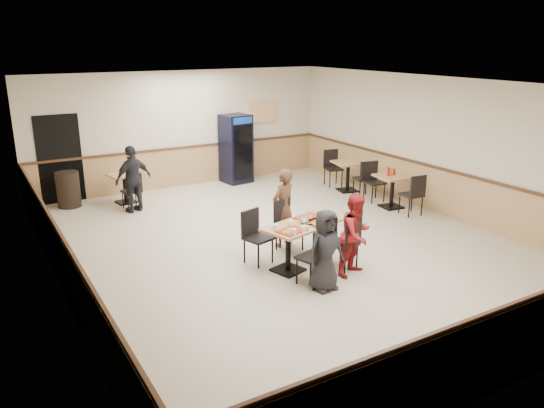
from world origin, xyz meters
TOP-DOWN VIEW (x-y plane):
  - ground at (0.00, 0.00)m, footprint 10.00×10.00m
  - room_shell at (1.78, 2.55)m, footprint 10.00×10.00m
  - main_table at (-0.24, -1.00)m, footprint 1.55×1.06m
  - main_chairs at (-0.28, -1.02)m, footprint 1.66×1.94m
  - diner_woman_left at (-0.44, -1.95)m, footprint 0.65×0.43m
  - diner_woman_right at (0.34, -1.73)m, footprint 0.79×0.70m
  - diner_man_opposite at (-0.03, -0.05)m, footprint 0.63×0.51m
  - lone_diner at (-1.84, 3.41)m, footprint 0.96×0.62m
  - tabletop_clutter at (-0.22, -1.06)m, footprint 1.27×0.87m
  - side_table_near at (3.38, 0.69)m, footprint 0.78×0.78m
  - side_table_near_chair_south at (3.38, 0.08)m, footprint 0.49×0.49m
  - side_table_near_chair_north at (3.38, 1.30)m, footprint 0.49×0.49m
  - side_table_far at (3.37, 2.32)m, footprint 0.85×0.85m
  - side_table_far_chair_south at (3.37, 1.71)m, footprint 0.53×0.53m
  - side_table_far_chair_north at (3.37, 2.94)m, footprint 0.53×0.53m
  - condiment_caddy at (3.35, 0.74)m, footprint 0.23×0.06m
  - back_table at (-1.84, 4.20)m, footprint 0.73×0.73m
  - back_table_chair_lone at (-1.84, 3.64)m, footprint 0.46×0.46m
  - pepsi_cooler at (1.32, 4.59)m, footprint 0.77×0.78m
  - trash_bin at (-3.06, 4.55)m, footprint 0.53×0.53m

SIDE VIEW (x-z plane):
  - ground at x=0.00m, z-range 0.00..0.00m
  - trash_bin at x=-3.06m, z-range 0.00..0.83m
  - back_table_chair_lone at x=-1.84m, z-range 0.00..0.89m
  - back_table at x=-1.84m, z-range 0.12..0.82m
  - main_chairs at x=-0.28m, z-range 0.00..0.96m
  - side_table_near_chair_south at x=3.38m, z-range 0.00..0.96m
  - side_table_near_chair_north at x=3.38m, z-range 0.00..0.96m
  - side_table_far_chair_south at x=3.37m, z-range 0.00..0.97m
  - side_table_far_chair_north at x=3.37m, z-range 0.00..0.97m
  - main_table at x=-0.24m, z-range 0.13..0.88m
  - side_table_near at x=3.38m, z-range 0.13..0.89m
  - side_table_far at x=3.37m, z-range 0.13..0.89m
  - room_shell at x=1.78m, z-range -4.42..5.58m
  - diner_woman_left at x=-0.44m, z-range 0.00..1.30m
  - diner_woman_right at x=0.34m, z-range 0.00..1.38m
  - diner_man_opposite at x=-0.03m, z-range 0.00..1.49m
  - lone_diner at x=-1.84m, z-range 0.00..1.52m
  - tabletop_clutter at x=-0.22m, z-range 0.72..0.84m
  - condiment_caddy at x=3.35m, z-range 0.75..0.95m
  - pepsi_cooler at x=1.32m, z-range 0.00..1.84m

